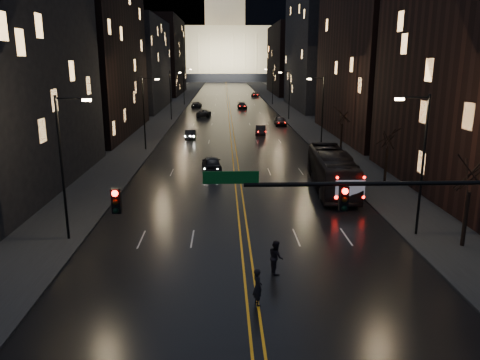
{
  "coord_description": "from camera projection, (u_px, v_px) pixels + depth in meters",
  "views": [
    {
      "loc": [
        -1.26,
        -17.72,
        10.96
      ],
      "look_at": [
        -0.2,
        12.4,
        3.2
      ],
      "focal_mm": 35.0,
      "sensor_mm": 36.0,
      "label": 1
    }
  ],
  "objects": [
    {
      "name": "streetlamp_left_near",
      "position": [
        64.0,
        161.0,
        27.96
      ],
      "size": [
        2.13,
        0.25,
        9.0
      ],
      "color": "black",
      "rests_on": "ground"
    },
    {
      "name": "building_right_mid",
      "position": [
        321.0,
        51.0,
        106.43
      ],
      "size": [
        12.0,
        34.0,
        26.0
      ],
      "primitive_type": "cube",
      "color": "black",
      "rests_on": "ground"
    },
    {
      "name": "streetlamp_left_mid",
      "position": [
        145.0,
        110.0,
        57.0
      ],
      "size": [
        2.13,
        0.25,
        9.0
      ],
      "color": "black",
      "rests_on": "ground"
    },
    {
      "name": "sidewalk_left",
      "position": [
        182.0,
        96.0,
        145.24
      ],
      "size": [
        8.0,
        320.0,
        0.16
      ],
      "primitive_type": "cube",
      "color": "black",
      "rests_on": "ground"
    },
    {
      "name": "streetlamp_right_dist",
      "position": [
        272.0,
        84.0,
        115.8
      ],
      "size": [
        2.13,
        0.25,
        9.0
      ],
      "color": "black",
      "rests_on": "ground"
    },
    {
      "name": "receding_car_a",
      "position": [
        261.0,
        130.0,
        70.49
      ],
      "size": [
        1.87,
        4.32,
        1.38
      ],
      "primitive_type": "imported",
      "rotation": [
        0.0,
        0.0,
        -0.1
      ],
      "color": "black",
      "rests_on": "ground"
    },
    {
      "name": "sidewalk_right",
      "position": [
        272.0,
        96.0,
        146.19
      ],
      "size": [
        8.0,
        320.0,
        0.16
      ],
      "primitive_type": "cube",
      "color": "black",
      "rests_on": "ground"
    },
    {
      "name": "building_right_dist",
      "position": [
        291.0,
        60.0,
        153.39
      ],
      "size": [
        12.0,
        40.0,
        22.0
      ],
      "primitive_type": "cube",
      "color": "black",
      "rests_on": "ground"
    },
    {
      "name": "oncoming_car_a",
      "position": [
        212.0,
        163.0,
        47.35
      ],
      "size": [
        2.3,
        4.81,
        1.59
      ],
      "primitive_type": "imported",
      "rotation": [
        0.0,
        0.0,
        3.23
      ],
      "color": "black",
      "rests_on": "ground"
    },
    {
      "name": "receding_car_d",
      "position": [
        255.0,
        94.0,
        142.78
      ],
      "size": [
        2.79,
        5.23,
        1.4
      ],
      "primitive_type": "imported",
      "rotation": [
        0.0,
        0.0,
        -0.09
      ],
      "color": "black",
      "rests_on": "ground"
    },
    {
      "name": "pedestrian_b",
      "position": [
        276.0,
        257.0,
        24.58
      ],
      "size": [
        0.64,
        0.96,
        1.82
      ],
      "primitive_type": "imported",
      "rotation": [
        0.0,
        0.0,
        1.75
      ],
      "color": "black",
      "rests_on": "ground"
    },
    {
      "name": "oncoming_car_d",
      "position": [
        197.0,
        105.0,
        109.75
      ],
      "size": [
        2.45,
        5.3,
        1.5
      ],
      "primitive_type": "imported",
      "rotation": [
        0.0,
        0.0,
        3.07
      ],
      "color": "black",
      "rests_on": "ground"
    },
    {
      "name": "traffic_signal",
      "position": [
        402.0,
        210.0,
        18.85
      ],
      "size": [
        17.29,
        0.45,
        7.0
      ],
      "color": "black",
      "rests_on": "ground"
    },
    {
      "name": "pedestrian_a",
      "position": [
        258.0,
        287.0,
        21.35
      ],
      "size": [
        0.61,
        0.75,
        1.79
      ],
      "primitive_type": "imported",
      "rotation": [
        0.0,
        0.0,
        1.89
      ],
      "color": "black",
      "rests_on": "ground"
    },
    {
      "name": "receding_car_b",
      "position": [
        280.0,
        121.0,
        80.2
      ],
      "size": [
        1.97,
        4.69,
        1.58
      ],
      "primitive_type": "imported",
      "rotation": [
        0.0,
        0.0,
        -0.02
      ],
      "color": "black",
      "rests_on": "ground"
    },
    {
      "name": "streetlamp_right_near",
      "position": [
        420.0,
        158.0,
        28.7
      ],
      "size": [
        2.13,
        0.25,
        9.0
      ],
      "color": "black",
      "rests_on": "ground"
    },
    {
      "name": "road",
      "position": [
        227.0,
        96.0,
        145.73
      ],
      "size": [
        20.0,
        320.0,
        0.02
      ],
      "primitive_type": "cube",
      "color": "black",
      "rests_on": "ground"
    },
    {
      "name": "building_left_mid",
      "position": [
        87.0,
        38.0,
        67.98
      ],
      "size": [
        12.0,
        30.0,
        28.0
      ],
      "primitive_type": "cube",
      "color": "black",
      "rests_on": "ground"
    },
    {
      "name": "receding_car_c",
      "position": [
        242.0,
        106.0,
        107.88
      ],
      "size": [
        2.29,
        4.92,
        1.39
      ],
      "primitive_type": "imported",
      "rotation": [
        0.0,
        0.0,
        0.07
      ],
      "color": "black",
      "rests_on": "ground"
    },
    {
      "name": "center_line",
      "position": [
        227.0,
        96.0,
        145.73
      ],
      "size": [
        0.62,
        320.0,
        0.01
      ],
      "primitive_type": "cube",
      "color": "orange",
      "rests_on": "road"
    },
    {
      "name": "oncoming_car_c",
      "position": [
        204.0,
        113.0,
        92.65
      ],
      "size": [
        2.92,
        5.48,
        1.47
      ],
      "primitive_type": "imported",
      "rotation": [
        0.0,
        0.0,
        3.05
      ],
      "color": "black",
      "rests_on": "ground"
    },
    {
      "name": "ground",
      "position": [
        255.0,
        325.0,
        19.92
      ],
      "size": [
        900.0,
        900.0,
        0.0
      ],
      "primitive_type": "plane",
      "color": "black",
      "rests_on": "ground"
    },
    {
      "name": "tree_right_mid",
      "position": [
        388.0,
        136.0,
        40.53
      ],
      "size": [
        2.4,
        2.4,
        6.65
      ],
      "color": "black",
      "rests_on": "ground"
    },
    {
      "name": "capitol",
      "position": [
        225.0,
        48.0,
        257.59
      ],
      "size": [
        90.0,
        50.0,
        58.5
      ],
      "color": "black",
      "rests_on": "ground"
    },
    {
      "name": "tree_right_far",
      "position": [
        342.0,
        115.0,
        56.01
      ],
      "size": [
        2.4,
        2.4,
        6.65
      ],
      "color": "black",
      "rests_on": "ground"
    },
    {
      "name": "streetlamp_left_far",
      "position": [
        171.0,
        93.0,
        86.03
      ],
      "size": [
        2.13,
        0.25,
        9.0
      ],
      "color": "black",
      "rests_on": "ground"
    },
    {
      "name": "bus",
      "position": [
        332.0,
        171.0,
        40.27
      ],
      "size": [
        3.68,
        12.31,
        3.38
      ],
      "primitive_type": "imported",
      "rotation": [
        0.0,
        0.0,
        -0.07
      ],
      "color": "black",
      "rests_on": "ground"
    },
    {
      "name": "tree_right_near",
      "position": [
        471.0,
        175.0,
        26.98
      ],
      "size": [
        2.4,
        2.4,
        6.65
      ],
      "color": "black",
      "rests_on": "ground"
    },
    {
      "name": "oncoming_car_b",
      "position": [
        190.0,
        134.0,
        66.67
      ],
      "size": [
        1.52,
        4.13,
        1.35
      ],
      "primitive_type": "imported",
      "rotation": [
        0.0,
        0.0,
        3.16
      ],
      "color": "black",
      "rests_on": "ground"
    },
    {
      "name": "building_right_tall",
      "position": [
        384.0,
        0.0,
        64.29
      ],
      "size": [
        12.0,
        30.0,
        38.0
      ],
      "primitive_type": "cube",
      "color": "black",
      "rests_on": "ground"
    },
    {
      "name": "streetlamp_left_dist",
      "position": [
        184.0,
        84.0,
        115.07
      ],
      "size": [
        2.13,
        0.25,
        9.0
      ],
      "color": "black",
      "rests_on": "ground"
    },
    {
      "name": "building_left_far",
      "position": [
        136.0,
        64.0,
        105.75
      ],
      "size": [
        12.0,
        34.0,
        20.0
      ],
      "primitive_type": "cube",
      "color": "black",
      "rests_on": "ground"
    },
    {
      "name": "building_left_dist",
      "position": [
        162.0,
        57.0,
        151.71
      ],
      "size": [
        12.0,
        40.0,
        24.0
      ],
      "primitive_type": "cube",
      "color": "black",
      "rests_on": "ground"
    },
    {
      "name": "streetlamp_right_far",
      "position": [
        288.0,
        92.0,
        86.77
      ],
      "size": [
        2.13,
        0.25,
        9.0
      ],
      "color": "black",
      "rests_on": "ground"
    },
    {
      "name": "streetlamp_right_mid",
      "position": [
        321.0,
        109.0,
        57.73
      ],
      "size": [
        2.13,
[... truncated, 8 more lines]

